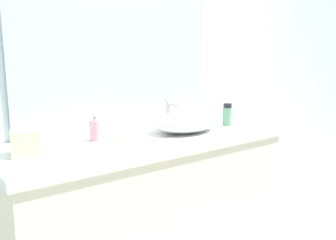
% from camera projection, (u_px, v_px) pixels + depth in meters
% --- Properties ---
extents(bathroom_wall_rear, '(6.00, 0.06, 2.60)m').
position_uv_depth(bathroom_wall_rear, '(128.00, 57.00, 2.25)').
color(bathroom_wall_rear, silver).
rests_on(bathroom_wall_rear, ground).
extents(vanity_counter, '(1.59, 0.59, 0.88)m').
position_uv_depth(vanity_counter, '(149.00, 211.00, 2.10)').
color(vanity_counter, beige).
rests_on(vanity_counter, ground).
extents(wall_mirror_panel, '(1.28, 0.01, 1.25)m').
position_uv_depth(wall_mirror_panel, '(119.00, 21.00, 2.13)').
color(wall_mirror_panel, '#B2BCC6').
rests_on(wall_mirror_panel, vanity_counter).
extents(sink_basin, '(0.41, 0.28, 0.12)m').
position_uv_depth(sink_basin, '(186.00, 122.00, 2.12)').
color(sink_basin, silver).
rests_on(sink_basin, vanity_counter).
extents(faucet, '(0.03, 0.15, 0.18)m').
position_uv_depth(faucet, '(170.00, 110.00, 2.23)').
color(faucet, silver).
rests_on(faucet, vanity_counter).
extents(soap_dispenser, '(0.06, 0.06, 0.16)m').
position_uv_depth(soap_dispenser, '(96.00, 129.00, 1.91)').
color(soap_dispenser, pink).
rests_on(soap_dispenser, vanity_counter).
extents(lotion_bottle, '(0.06, 0.06, 0.14)m').
position_uv_depth(lotion_bottle, '(227.00, 115.00, 2.29)').
color(lotion_bottle, '#6BA479').
rests_on(lotion_bottle, vanity_counter).
extents(tissue_box, '(0.16, 0.16, 0.16)m').
position_uv_depth(tissue_box, '(26.00, 141.00, 1.66)').
color(tissue_box, beige).
rests_on(tissue_box, vanity_counter).
extents(candle_jar, '(0.06, 0.06, 0.05)m').
position_uv_depth(candle_jar, '(124.00, 135.00, 1.95)').
color(candle_jar, silver).
rests_on(candle_jar, vanity_counter).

